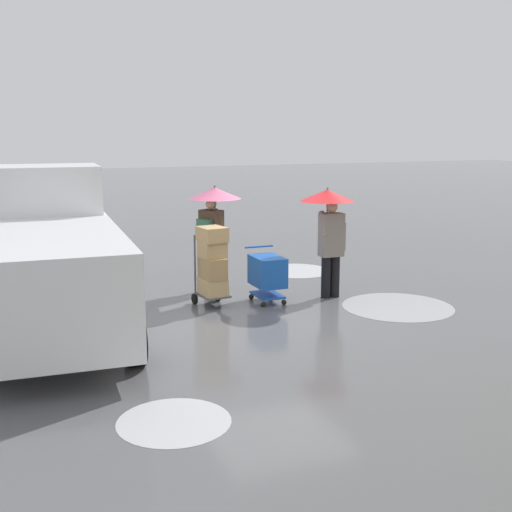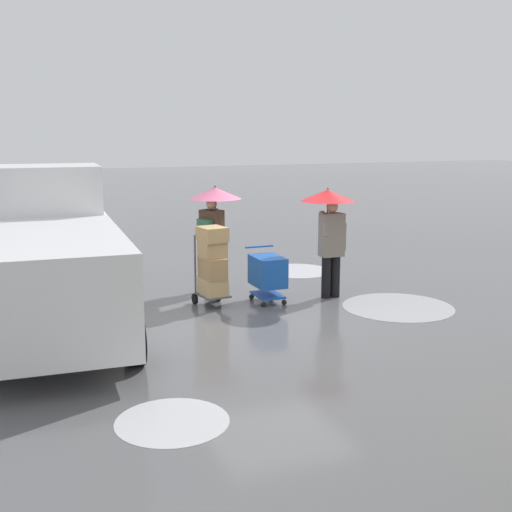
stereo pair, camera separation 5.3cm
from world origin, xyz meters
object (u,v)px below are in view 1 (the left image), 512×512
shopping_cart_vendor (267,273)px  pedestrian_pink_side (213,215)px  cargo_van_parked_right (53,261)px  pedestrian_black_side (329,217)px  hand_dolly_boxes (212,263)px

shopping_cart_vendor → pedestrian_pink_side: pedestrian_pink_side is taller
cargo_van_parked_right → shopping_cart_vendor: cargo_van_parked_right is taller
shopping_cart_vendor → pedestrian_pink_side: size_ratio=0.47×
pedestrian_black_side → hand_dolly_boxes: bearing=-5.6°
cargo_van_parked_right → pedestrian_pink_side: bearing=-153.0°
hand_dolly_boxes → pedestrian_pink_side: (-0.36, -1.03, 0.75)m
cargo_van_parked_right → hand_dolly_boxes: cargo_van_parked_right is taller
cargo_van_parked_right → pedestrian_pink_side: cargo_van_parked_right is taller
shopping_cart_vendor → pedestrian_black_side: bearing=174.2°
hand_dolly_boxes → pedestrian_black_side: (-2.28, 0.23, 0.76)m
cargo_van_parked_right → pedestrian_pink_side: 3.62m
shopping_cart_vendor → pedestrian_black_side: (-1.22, 0.13, 1.02)m
shopping_cart_vendor → cargo_van_parked_right: bearing=7.4°
pedestrian_black_side → shopping_cart_vendor: bearing=-5.8°
pedestrian_black_side → pedestrian_pink_side: bearing=-33.1°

